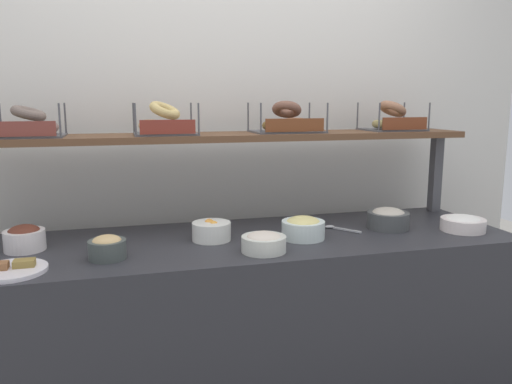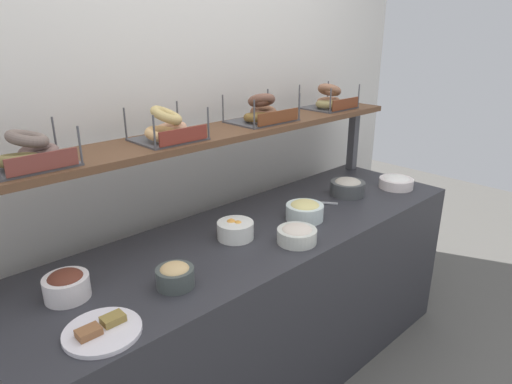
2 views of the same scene
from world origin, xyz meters
TOP-DOWN VIEW (x-y plane):
  - ground_plane at (0.00, 0.00)m, footprint 8.00×8.00m
  - back_wall at (0.00, 0.55)m, footprint 3.53×0.06m
  - deli_counter at (0.00, 0.00)m, footprint 2.33×0.70m
  - shelf_riser_right at (1.11, 0.27)m, footprint 0.05×0.05m
  - upper_shelf at (0.00, 0.27)m, footprint 2.29×0.32m
  - bowl_egg_salad at (0.24, -0.07)m, footprint 0.18×0.18m
  - bowl_chocolate_spread at (-0.88, 0.06)m, footprint 0.16×0.16m
  - bowl_fruit_salad at (-0.14, 0.01)m, footprint 0.16×0.16m
  - bowl_potato_salad at (0.02, -0.21)m, footprint 0.17×0.17m
  - bowl_tuna_salad at (0.68, -0.01)m, footprint 0.19×0.19m
  - bowl_hummus at (-0.56, -0.14)m, footprint 0.14×0.14m
  - bowl_cream_cheese at (0.98, -0.13)m, footprint 0.20×0.20m
  - serving_plate_white at (-0.88, -0.21)m, footprint 0.24×0.24m
  - serving_spoon_near_plate at (0.44, 0.03)m, footprint 0.12×0.15m
  - bagel_basket_poppy at (-0.86, 0.26)m, footprint 0.28×0.26m
  - bagel_basket_plain at (-0.30, 0.26)m, footprint 0.28×0.26m
  - bagel_basket_cinnamon_raisin at (0.27, 0.27)m, footprint 0.33×0.26m
  - bagel_basket_everything at (0.84, 0.28)m, footprint 0.29×0.26m

SIDE VIEW (x-z plane):
  - ground_plane at x=0.00m, z-range 0.00..0.00m
  - deli_counter at x=0.00m, z-range 0.00..0.85m
  - serving_spoon_near_plate at x=0.44m, z-range 0.85..0.86m
  - serving_plate_white at x=-0.88m, z-range 0.84..0.88m
  - bowl_cream_cheese at x=0.98m, z-range 0.85..0.92m
  - bowl_potato_salad at x=0.02m, z-range 0.85..0.93m
  - bowl_fruit_salad at x=-0.14m, z-range 0.85..0.93m
  - bowl_hummus at x=-0.56m, z-range 0.85..0.94m
  - bowl_tuna_salad at x=0.68m, z-range 0.85..0.95m
  - bowl_egg_salad at x=0.24m, z-range 0.85..0.95m
  - bowl_chocolate_spread at x=-0.88m, z-range 0.85..0.95m
  - shelf_riser_right at x=1.11m, z-range 0.85..1.25m
  - back_wall at x=0.00m, z-range 0.00..2.40m
  - upper_shelf at x=0.00m, z-range 1.25..1.28m
  - bagel_basket_poppy at x=-0.86m, z-range 1.26..1.40m
  - bagel_basket_everything at x=0.84m, z-range 1.25..1.41m
  - bagel_basket_cinnamon_raisin at x=0.27m, z-range 1.25..1.41m
  - bagel_basket_plain at x=-0.30m, z-range 1.25..1.41m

